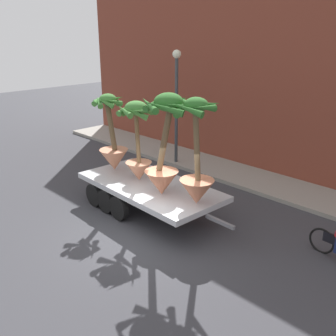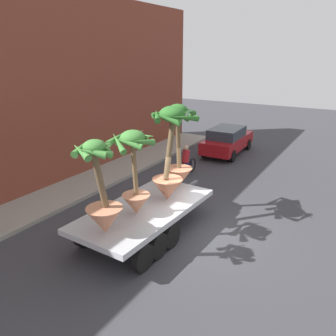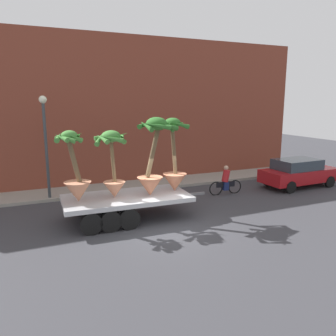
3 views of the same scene
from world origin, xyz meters
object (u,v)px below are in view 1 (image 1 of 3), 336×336
Objects in this scene: potted_palm_middle at (112,142)px; flatbed_trailer at (145,188)px; potted_palm_front at (164,150)px; potted_palm_extra at (138,141)px; potted_palm_rear at (196,165)px; street_lamp at (176,93)px.

flatbed_trailer is at bearing 0.22° from potted_palm_middle.
potted_palm_middle is at bearing 173.68° from potted_palm_front.
potted_palm_middle is 1.02× the size of potted_palm_extra.
potted_palm_middle is at bearing 179.03° from potted_palm_rear.
flatbed_trailer is at bearing 6.17° from potted_palm_extra.
flatbed_trailer is 2.70m from potted_palm_rear.
potted_palm_rear reaches higher than potted_palm_extra.
flatbed_trailer is 1.97× the size of potted_palm_rear.
flatbed_trailer is 1.93× the size of potted_palm_front.
potted_palm_front is (-1.04, -0.26, 0.28)m from potted_palm_rear.
flatbed_trailer is at bearing 165.02° from potted_palm_front.
potted_palm_extra is 4.65m from street_lamp.
potted_palm_front is 1.18× the size of potted_palm_extra.
flatbed_trailer is 2.14m from potted_palm_front.
potted_palm_front is 0.65× the size of street_lamp.
street_lamp is (-2.46, 3.98, 2.48)m from flatbed_trailer.
potted_palm_extra is (1.44, -0.02, 0.36)m from potted_palm_middle.
street_lamp reaches higher than potted_palm_rear.
street_lamp is (-4.76, 4.06, 1.07)m from potted_palm_rear.
potted_palm_middle is 0.86× the size of potted_palm_front.
potted_palm_rear is at bearing -0.98° from potted_palm_extra.
potted_palm_front is 5.76m from street_lamp.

